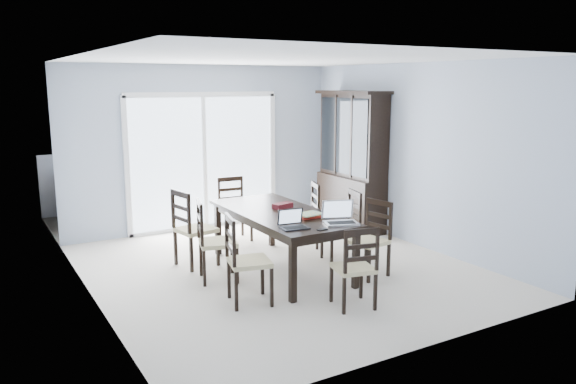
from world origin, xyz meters
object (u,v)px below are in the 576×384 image
(cell_phone, at_px, (322,230))
(chair_right_far, at_px, (308,208))
(chair_left_mid, at_px, (210,232))
(chair_end_far, at_px, (233,202))
(hot_tub, at_px, (128,196))
(chair_right_mid, at_px, (347,218))
(laptop_silver, at_px, (341,219))
(laptop_dark, at_px, (295,224))
(china_hutch, at_px, (352,162))
(chair_end_near, at_px, (357,259))
(chair_left_near, at_px, (241,250))
(chair_left_far, at_px, (189,220))
(game_box, at_px, (283,206))
(chair_right_near, at_px, (373,230))
(dining_table, at_px, (281,218))

(cell_phone, bearing_deg, chair_right_far, 56.27)
(chair_left_mid, xyz_separation_m, chair_end_far, (1.02, 1.55, -0.03))
(hot_tub, bearing_deg, chair_right_mid, -62.72)
(laptop_silver, bearing_deg, laptop_dark, -169.58)
(china_hutch, relative_size, chair_end_near, 2.14)
(cell_phone, distance_m, hot_tub, 4.66)
(china_hutch, xyz_separation_m, chair_left_near, (-2.94, -2.00, -0.48))
(chair_left_far, bearing_deg, laptop_silver, 28.04)
(game_box, bearing_deg, chair_left_far, 154.01)
(chair_right_near, distance_m, chair_end_near, 1.14)
(dining_table, relative_size, chair_end_far, 2.05)
(chair_right_mid, height_order, game_box, chair_right_mid)
(china_hutch, height_order, game_box, china_hutch)
(chair_right_near, bearing_deg, chair_left_far, 42.01)
(chair_end_far, relative_size, laptop_silver, 2.45)
(chair_left_far, distance_m, game_box, 1.20)
(chair_left_far, distance_m, chair_end_far, 1.41)
(chair_right_mid, bearing_deg, laptop_dark, 133.05)
(dining_table, relative_size, chair_left_mid, 1.95)
(chair_left_mid, distance_m, chair_right_far, 1.87)
(china_hutch, xyz_separation_m, chair_right_near, (-1.14, -1.97, -0.51))
(chair_end_near, bearing_deg, chair_end_far, 102.18)
(chair_end_near, bearing_deg, cell_phone, 114.56)
(chair_end_far, distance_m, cell_phone, 2.64)
(china_hutch, bearing_deg, chair_left_far, -169.19)
(chair_left_far, bearing_deg, chair_end_near, 14.47)
(dining_table, height_order, game_box, game_box)
(chair_right_far, xyz_separation_m, laptop_silver, (-0.56, -1.58, 0.25))
(chair_left_mid, relative_size, chair_end_near, 1.10)
(laptop_silver, relative_size, game_box, 1.70)
(chair_right_near, distance_m, laptop_dark, 1.19)
(chair_left_mid, xyz_separation_m, chair_right_near, (1.80, -0.80, -0.04))
(chair_left_far, distance_m, chair_right_mid, 2.04)
(chair_end_far, height_order, game_box, chair_end_far)
(dining_table, xyz_separation_m, chair_left_mid, (-0.92, 0.08, -0.08))
(chair_end_far, distance_m, laptop_silver, 2.53)
(chair_right_mid, height_order, cell_phone, chair_right_mid)
(laptop_silver, bearing_deg, chair_left_far, 147.91)
(chair_end_near, bearing_deg, chair_right_near, 56.01)
(chair_right_far, relative_size, laptop_silver, 2.44)
(china_hutch, bearing_deg, chair_end_near, -125.66)
(dining_table, distance_m, chair_right_far, 1.11)
(chair_left_far, xyz_separation_m, cell_phone, (0.90, -1.68, 0.14))
(chair_left_near, xyz_separation_m, chair_left_far, (-0.03, 1.43, 0.02))
(chair_right_far, distance_m, chair_end_near, 2.34)
(laptop_dark, xyz_separation_m, cell_phone, (0.23, -0.21, -0.04))
(chair_left_far, bearing_deg, laptop_dark, 14.37)
(dining_table, relative_size, chair_right_near, 2.07)
(chair_left_far, distance_m, laptop_dark, 1.63)
(chair_left_mid, bearing_deg, chair_right_far, 124.90)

